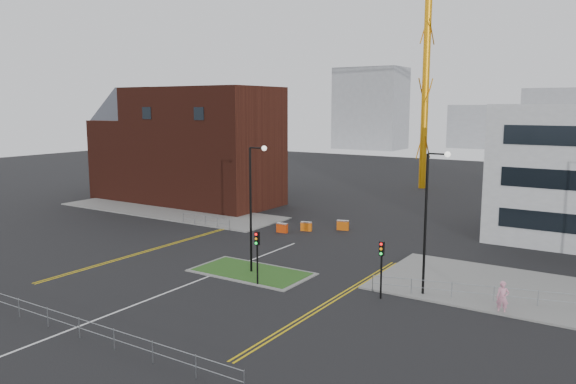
% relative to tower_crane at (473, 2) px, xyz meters
% --- Properties ---
extents(ground, '(200.00, 200.00, 0.00)m').
position_rel_tower_crane_xyz_m(ground, '(-3.83, -55.80, -25.64)').
color(ground, black).
rests_on(ground, ground).
extents(pavement_left, '(28.00, 8.00, 0.12)m').
position_rel_tower_crane_xyz_m(pavement_left, '(-23.83, -33.80, -25.58)').
color(pavement_left, slate).
rests_on(pavement_left, ground).
extents(pavement_right, '(24.00, 10.00, 0.12)m').
position_rel_tower_crane_xyz_m(pavement_right, '(18.17, -41.80, -25.58)').
color(pavement_right, slate).
rests_on(pavement_right, ground).
extents(island_kerb, '(8.60, 4.60, 0.08)m').
position_rel_tower_crane_xyz_m(island_kerb, '(-1.83, -47.80, -25.60)').
color(island_kerb, slate).
rests_on(island_kerb, ground).
extents(grass_island, '(8.00, 4.00, 0.12)m').
position_rel_tower_crane_xyz_m(grass_island, '(-1.83, -47.80, -25.58)').
color(grass_island, '#1D4B19').
rests_on(grass_island, ground).
extents(brick_building, '(24.20, 10.07, 14.24)m').
position_rel_tower_crane_xyz_m(brick_building, '(-26.80, -27.80, -18.79)').
color(brick_building, '#441911').
rests_on(brick_building, ground).
extents(tower_crane, '(52.65, 8.18, 37.08)m').
position_rel_tower_crane_xyz_m(tower_crane, '(0.00, 0.00, 0.00)').
color(tower_crane, orange).
rests_on(tower_crane, ground).
extents(streetlamp_island, '(1.46, 0.36, 9.18)m').
position_rel_tower_crane_xyz_m(streetlamp_island, '(-1.61, -47.80, -20.22)').
color(streetlamp_island, black).
rests_on(streetlamp_island, ground).
extents(streetlamp_right_near, '(1.46, 0.36, 9.18)m').
position_rel_tower_crane_xyz_m(streetlamp_right_near, '(10.39, -45.80, -20.22)').
color(streetlamp_right_near, black).
rests_on(streetlamp_right_near, ground).
extents(traffic_light_island, '(0.28, 0.33, 3.65)m').
position_rel_tower_crane_xyz_m(traffic_light_island, '(0.17, -49.82, -23.07)').
color(traffic_light_island, black).
rests_on(traffic_light_island, ground).
extents(traffic_light_right, '(0.28, 0.33, 3.65)m').
position_rel_tower_crane_xyz_m(traffic_light_right, '(8.17, -47.82, -23.07)').
color(traffic_light_right, black).
rests_on(traffic_light_right, ground).
extents(railing_front, '(24.05, 0.05, 1.10)m').
position_rel_tower_crane_xyz_m(railing_front, '(-3.83, -61.80, -24.85)').
color(railing_front, gray).
rests_on(railing_front, ground).
extents(railing_left, '(6.05, 0.05, 1.10)m').
position_rel_tower_crane_xyz_m(railing_left, '(-14.83, -37.80, -24.89)').
color(railing_left, gray).
rests_on(railing_left, ground).
extents(railing_right, '(19.05, 5.05, 1.10)m').
position_rel_tower_crane_xyz_m(railing_right, '(16.67, -44.30, -24.86)').
color(railing_right, gray).
rests_on(railing_right, ground).
extents(centre_line, '(0.15, 30.00, 0.01)m').
position_rel_tower_crane_xyz_m(centre_line, '(-3.83, -53.80, -25.63)').
color(centre_line, silver).
rests_on(centre_line, ground).
extents(yellow_left_a, '(0.12, 24.00, 0.01)m').
position_rel_tower_crane_xyz_m(yellow_left_a, '(-12.83, -45.80, -25.63)').
color(yellow_left_a, gold).
rests_on(yellow_left_a, ground).
extents(yellow_left_b, '(0.12, 24.00, 0.01)m').
position_rel_tower_crane_xyz_m(yellow_left_b, '(-12.53, -45.80, -25.63)').
color(yellow_left_b, gold).
rests_on(yellow_left_b, ground).
extents(yellow_right_a, '(0.12, 20.00, 0.01)m').
position_rel_tower_crane_xyz_m(yellow_right_a, '(5.67, -49.80, -25.63)').
color(yellow_right_a, gold).
rests_on(yellow_right_a, ground).
extents(yellow_right_b, '(0.12, 20.00, 0.01)m').
position_rel_tower_crane_xyz_m(yellow_right_b, '(5.97, -49.80, -25.63)').
color(yellow_right_b, gold).
rests_on(yellow_right_b, ground).
extents(skyline_a, '(18.00, 12.00, 22.00)m').
position_rel_tower_crane_xyz_m(skyline_a, '(-43.83, 64.20, -14.64)').
color(skyline_a, gray).
rests_on(skyline_a, ground).
extents(skyline_d, '(30.00, 12.00, 12.00)m').
position_rel_tower_crane_xyz_m(skyline_d, '(-11.83, 84.20, -19.64)').
color(skyline_d, gray).
rests_on(skyline_d, ground).
extents(pedestrian, '(0.78, 0.59, 1.93)m').
position_rel_tower_crane_xyz_m(pedestrian, '(15.10, -46.42, -24.67)').
color(pedestrian, pink).
rests_on(pedestrian, ground).
extents(barrier_left, '(1.10, 0.42, 0.91)m').
position_rel_tower_crane_xyz_m(barrier_left, '(-7.06, -35.85, -25.14)').
color(barrier_left, red).
rests_on(barrier_left, ground).
extents(barrier_mid, '(1.11, 0.64, 0.88)m').
position_rel_tower_crane_xyz_m(barrier_mid, '(-5.50, -34.01, -25.16)').
color(barrier_mid, orange).
rests_on(barrier_mid, ground).
extents(barrier_right, '(1.20, 0.69, 0.96)m').
position_rel_tower_crane_xyz_m(barrier_right, '(-2.71, -31.80, -25.12)').
color(barrier_right, '#CF550B').
rests_on(barrier_right, ground).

